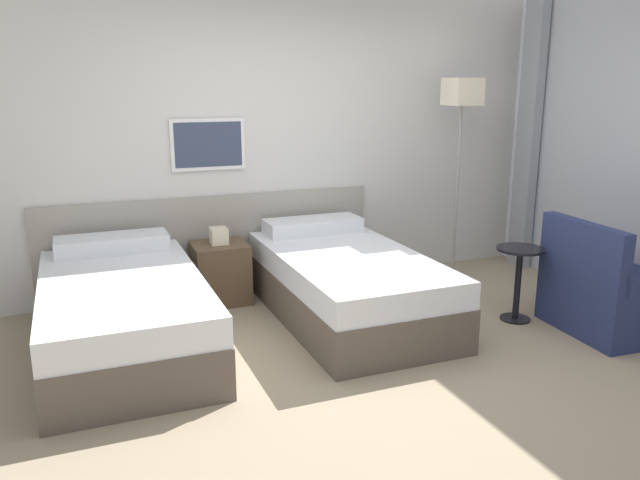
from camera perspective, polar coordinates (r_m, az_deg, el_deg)
The scene contains 8 objects.
ground_plane at distance 4.29m, azimuth 4.86°, elevation -11.38°, with size 16.00×16.00×0.00m, color gray.
wall_headboard at distance 5.71m, azimuth -4.25°, elevation 8.57°, with size 10.00×0.10×2.70m.
bed_near_door at distance 4.63m, azimuth -17.52°, elevation -6.35°, with size 1.08×2.02×0.66m.
bed_near_window at distance 5.03m, azimuth 2.47°, elevation -4.03°, with size 1.08×2.02×0.66m.
nightstand at distance 5.45m, azimuth -9.11°, elevation -2.89°, with size 0.46×0.43×0.66m.
floor_lamp at distance 5.99m, azimuth 12.83°, elevation 11.92°, with size 0.29×0.29×1.89m.
side_table at distance 5.17m, azimuth 17.71°, elevation -2.74°, with size 0.37×0.37×0.60m.
armchair at distance 5.26m, azimuth 25.11°, elevation -4.59°, with size 0.85×0.88×0.87m.
Camera 1 is at (-1.77, -3.44, 1.85)m, focal length 35.00 mm.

